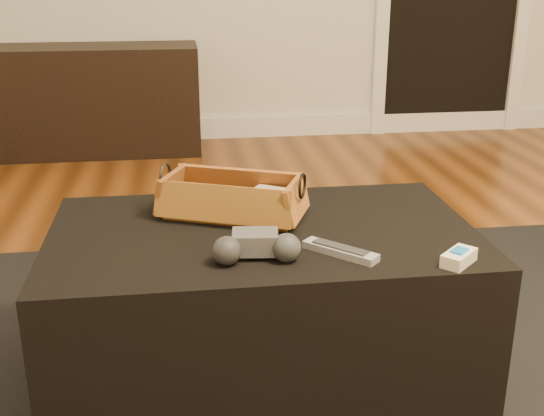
{
  "coord_description": "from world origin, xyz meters",
  "views": [
    {
      "loc": [
        -0.4,
        -1.42,
        1.02
      ],
      "look_at": [
        -0.19,
        0.04,
        0.49
      ],
      "focal_mm": 45.0,
      "sensor_mm": 36.0,
      "label": 1
    }
  ],
  "objects": [
    {
      "name": "floor",
      "position": [
        0.0,
        0.0,
        -0.01
      ],
      "size": [
        5.0,
        5.5,
        0.01
      ],
      "primitive_type": "cube",
      "color": "brown",
      "rests_on": "ground"
    },
    {
      "name": "baseboard",
      "position": [
        0.0,
        2.73,
        0.06
      ],
      "size": [
        5.0,
        0.04,
        0.12
      ],
      "primitive_type": "cube",
      "color": "white",
      "rests_on": "floor"
    },
    {
      "name": "media_cabinet",
      "position": [
        -1.04,
        2.51,
        0.3
      ],
      "size": [
        1.52,
        0.45,
        0.6
      ],
      "primitive_type": "cube",
      "color": "black",
      "rests_on": "floor"
    },
    {
      "name": "area_rug",
      "position": [
        -0.21,
        0.01,
        0.01
      ],
      "size": [
        2.6,
        2.0,
        0.01
      ],
      "primitive_type": "cube",
      "color": "black",
      "rests_on": "floor"
    },
    {
      "name": "ottoman",
      "position": [
        -0.21,
        0.06,
        0.22
      ],
      "size": [
        1.0,
        0.6,
        0.42
      ],
      "primitive_type": "cube",
      "color": "black",
      "rests_on": "area_rug"
    },
    {
      "name": "tv_remote",
      "position": [
        -0.3,
        0.16,
        0.45
      ],
      "size": [
        0.19,
        0.09,
        0.02
      ],
      "primitive_type": "cube",
      "rotation": [
        0.0,
        0.0,
        -0.3
      ],
      "color": "black",
      "rests_on": "wicker_basket"
    },
    {
      "name": "cloth_bundle",
      "position": [
        -0.18,
        0.16,
        0.47
      ],
      "size": [
        0.12,
        0.11,
        0.05
      ],
      "primitive_type": "cube",
      "rotation": [
        0.0,
        0.0,
        -0.58
      ],
      "color": "tan",
      "rests_on": "wicker_basket"
    },
    {
      "name": "wicker_basket",
      "position": [
        -0.28,
        0.17,
        0.47
      ],
      "size": [
        0.39,
        0.3,
        0.12
      ],
      "color": "#995722",
      "rests_on": "ottoman"
    },
    {
      "name": "game_controller",
      "position": [
        -0.25,
        -0.11,
        0.46
      ],
      "size": [
        0.19,
        0.11,
        0.06
      ],
      "color": "#424145",
      "rests_on": "ottoman"
    },
    {
      "name": "silver_remote",
      "position": [
        -0.07,
        -0.11,
        0.44
      ],
      "size": [
        0.15,
        0.15,
        0.02
      ],
      "color": "#9FA1A6",
      "rests_on": "ottoman"
    },
    {
      "name": "cream_gadget",
      "position": [
        0.17,
        -0.19,
        0.45
      ],
      "size": [
        0.09,
        0.09,
        0.03
      ],
      "color": "silver",
      "rests_on": "ottoman"
    }
  ]
}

